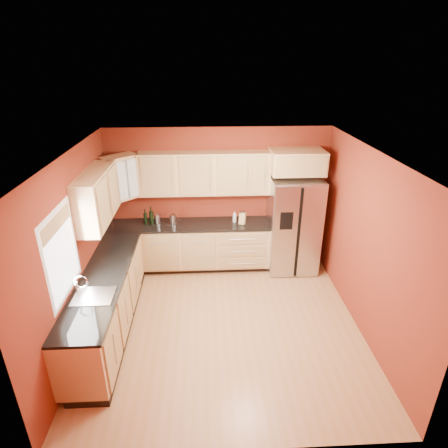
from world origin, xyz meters
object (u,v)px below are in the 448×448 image
(refrigerator, at_px, (293,225))
(wine_bottle_a, at_px, (151,216))
(canister_left, at_px, (173,219))
(knife_block, at_px, (242,218))
(soap_dispenser, at_px, (235,217))

(refrigerator, bearing_deg, wine_bottle_a, 178.29)
(canister_left, bearing_deg, knife_block, -2.23)
(refrigerator, relative_size, soap_dispenser, 9.01)
(canister_left, relative_size, knife_block, 0.88)
(soap_dispenser, bearing_deg, knife_block, -33.98)
(canister_left, relative_size, wine_bottle_a, 0.55)
(canister_left, xyz_separation_m, wine_bottle_a, (-0.39, 0.01, 0.08))
(knife_block, bearing_deg, soap_dispenser, 167.28)
(canister_left, distance_m, knife_block, 1.25)
(canister_left, distance_m, wine_bottle_a, 0.40)
(knife_block, distance_m, soap_dispenser, 0.16)
(refrigerator, height_order, canister_left, refrigerator)
(canister_left, xyz_separation_m, soap_dispenser, (1.12, 0.04, 0.01))
(wine_bottle_a, height_order, knife_block, wine_bottle_a)
(refrigerator, distance_m, soap_dispenser, 1.08)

